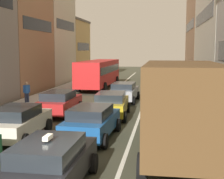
% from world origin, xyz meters
% --- Properties ---
extents(sidewalk_left, '(2.60, 64.00, 0.14)m').
position_xyz_m(sidewalk_left, '(-6.70, 20.00, 0.07)').
color(sidewalk_left, '#B4B4B4').
rests_on(sidewalk_left, ground).
extents(lane_stripe_left, '(0.16, 60.00, 0.01)m').
position_xyz_m(lane_stripe_left, '(-1.70, 20.00, 0.01)').
color(lane_stripe_left, silver).
rests_on(lane_stripe_left, ground).
extents(lane_stripe_right, '(0.16, 60.00, 0.01)m').
position_xyz_m(lane_stripe_right, '(1.70, 20.00, 0.01)').
color(lane_stripe_right, silver).
rests_on(lane_stripe_right, ground).
extents(removalist_box_truck, '(2.70, 7.71, 3.58)m').
position_xyz_m(removalist_box_truck, '(3.70, 4.18, 1.97)').
color(removalist_box_truck, '#1E5933').
rests_on(removalist_box_truck, ground).
extents(taxi_centre_lane_front, '(2.07, 4.31, 1.66)m').
position_xyz_m(taxi_centre_lane_front, '(-0.07, 1.02, 0.80)').
color(taxi_centre_lane_front, black).
rests_on(taxi_centre_lane_front, ground).
extents(sedan_centre_lane_second, '(2.23, 4.38, 1.49)m').
position_xyz_m(sedan_centre_lane_second, '(-0.09, 6.60, 0.80)').
color(sedan_centre_lane_second, '#194C8C').
rests_on(sedan_centre_lane_second, ground).
extents(wagon_left_lane_second, '(2.12, 4.33, 1.49)m').
position_xyz_m(wagon_left_lane_second, '(-3.40, 6.03, 0.80)').
color(wagon_left_lane_second, beige).
rests_on(wagon_left_lane_second, ground).
extents(hatchback_centre_lane_third, '(2.19, 4.36, 1.49)m').
position_xyz_m(hatchback_centre_lane_third, '(0.02, 11.48, 0.80)').
color(hatchback_centre_lane_third, '#B29319').
rests_on(hatchback_centre_lane_third, ground).
extents(sedan_left_lane_third, '(2.06, 4.30, 1.49)m').
position_xyz_m(sedan_left_lane_third, '(-3.23, 11.59, 0.80)').
color(sedan_left_lane_third, '#A51E1E').
rests_on(sedan_left_lane_third, ground).
extents(coupe_centre_lane_fourth, '(2.18, 4.36, 1.49)m').
position_xyz_m(coupe_centre_lane_fourth, '(0.11, 17.35, 0.80)').
color(coupe_centre_lane_fourth, gray).
rests_on(coupe_centre_lane_fourth, ground).
extents(sedan_right_lane_behind_truck, '(2.19, 4.36, 1.49)m').
position_xyz_m(sedan_right_lane_behind_truck, '(3.31, 11.35, 0.80)').
color(sedan_right_lane_behind_truck, black).
rests_on(sedan_right_lane_behind_truck, ground).
extents(wagon_right_lane_far, '(2.07, 4.30, 1.49)m').
position_xyz_m(wagon_right_lane_far, '(3.26, 16.88, 0.80)').
color(wagon_right_lane_far, '#759EB7').
rests_on(wagon_right_lane_far, ground).
extents(bus_mid_queue_primary, '(3.00, 10.56, 2.90)m').
position_xyz_m(bus_mid_queue_primary, '(-3.50, 25.59, 1.76)').
color(bus_mid_queue_primary, '#B21919').
rests_on(bus_mid_queue_primary, ground).
extents(pedestrian_near_kerb, '(0.40, 0.43, 1.66)m').
position_xyz_m(pedestrian_near_kerb, '(-6.89, 15.14, 0.95)').
color(pedestrian_near_kerb, '#262D47').
rests_on(pedestrian_near_kerb, ground).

